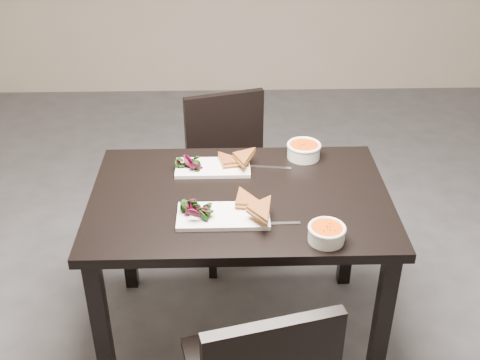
% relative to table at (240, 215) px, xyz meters
% --- Properties ---
extents(ground, '(5.00, 5.00, 0.00)m').
position_rel_table_xyz_m(ground, '(0.48, 0.39, -0.65)').
color(ground, '#47474C').
rests_on(ground, ground).
extents(table, '(1.20, 0.80, 0.75)m').
position_rel_table_xyz_m(table, '(0.00, 0.00, 0.00)').
color(table, black).
rests_on(table, ground).
extents(chair_far, '(0.52, 0.52, 0.85)m').
position_rel_table_xyz_m(chair_far, '(-0.03, 0.69, -0.17)').
color(chair_far, black).
rests_on(chair_far, ground).
extents(plate_near, '(0.35, 0.17, 0.02)m').
position_rel_table_xyz_m(plate_near, '(-0.07, -0.16, 0.11)').
color(plate_near, white).
rests_on(plate_near, table).
extents(sandwich_near, '(0.19, 0.16, 0.06)m').
position_rel_table_xyz_m(sandwich_near, '(-0.00, -0.14, 0.14)').
color(sandwich_near, '#AB5823').
rests_on(sandwich_near, plate_near).
extents(salad_near, '(0.11, 0.10, 0.05)m').
position_rel_table_xyz_m(salad_near, '(-0.17, -0.16, 0.14)').
color(salad_near, black).
rests_on(salad_near, plate_near).
extents(soup_bowl_near, '(0.14, 0.14, 0.06)m').
position_rel_table_xyz_m(soup_bowl_near, '(0.30, -0.31, 0.13)').
color(soup_bowl_near, white).
rests_on(soup_bowl_near, table).
extents(cutlery_near, '(0.18, 0.02, 0.00)m').
position_rel_table_xyz_m(cutlery_near, '(0.13, -0.20, 0.10)').
color(cutlery_near, silver).
rests_on(cutlery_near, table).
extents(plate_far, '(0.32, 0.16, 0.02)m').
position_rel_table_xyz_m(plate_far, '(-0.11, 0.21, 0.11)').
color(plate_far, white).
rests_on(plate_far, table).
extents(sandwich_far, '(0.18, 0.15, 0.05)m').
position_rel_table_xyz_m(sandwich_far, '(-0.05, 0.19, 0.14)').
color(sandwich_far, '#AB5823').
rests_on(sandwich_far, plate_far).
extents(salad_far, '(0.10, 0.09, 0.04)m').
position_rel_table_xyz_m(salad_far, '(-0.21, 0.21, 0.14)').
color(salad_far, black).
rests_on(salad_far, plate_far).
extents(soup_bowl_far, '(0.15, 0.15, 0.07)m').
position_rel_table_xyz_m(soup_bowl_far, '(0.29, 0.30, 0.14)').
color(soup_bowl_far, white).
rests_on(soup_bowl_far, table).
extents(cutlery_far, '(0.18, 0.04, 0.00)m').
position_rel_table_xyz_m(cutlery_far, '(0.14, 0.21, 0.10)').
color(cutlery_far, silver).
rests_on(cutlery_far, table).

